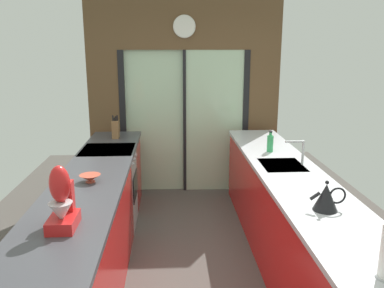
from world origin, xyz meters
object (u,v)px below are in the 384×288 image
kettle (326,197)px  soap_bottle (270,143)px  oven_range (110,188)px  knife_block (116,129)px  mixing_bowl (90,178)px  stand_mixer (62,204)px

kettle → soap_bottle: size_ratio=1.14×
oven_range → knife_block: size_ratio=3.15×
oven_range → soap_bottle: size_ratio=3.99×
oven_range → mixing_bowl: mixing_bowl is taller
oven_range → soap_bottle: soap_bottle is taller
oven_range → stand_mixer: stand_mixer is taller
mixing_bowl → knife_block: 1.68m
mixing_bowl → kettle: bearing=-21.3°
oven_range → stand_mixer: 2.09m
mixing_bowl → oven_range: bearing=90.9°
mixing_bowl → kettle: size_ratio=0.68×
knife_block → stand_mixer: stand_mixer is taller
soap_bottle → mixing_bowl: bearing=-152.9°
mixing_bowl → stand_mixer: size_ratio=0.43×
oven_range → knife_block: bearing=88.1°
mixing_bowl → knife_block: (0.00, 1.68, 0.08)m
knife_block → kettle: bearing=-53.1°
knife_block → soap_bottle: knife_block is taller
mixing_bowl → knife_block: size_ratio=0.62×
stand_mixer → soap_bottle: bearing=45.2°
knife_block → kettle: size_ratio=1.11×
kettle → stand_mixer: bearing=-174.1°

